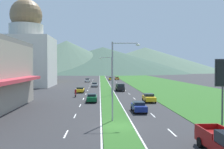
% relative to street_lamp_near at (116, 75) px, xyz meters
% --- Properties ---
extents(ground_plane, '(600.00, 600.00, 0.00)m').
position_rel_street_lamp_near_xyz_m(ground_plane, '(0.02, -2.70, -5.38)').
color(ground_plane, '#2D2D30').
extents(grass_median, '(3.20, 240.00, 0.06)m').
position_rel_street_lamp_near_xyz_m(grass_median, '(0.02, 57.30, -5.35)').
color(grass_median, '#2D6023').
rests_on(grass_median, ground_plane).
extents(grass_verge_right, '(24.00, 240.00, 0.06)m').
position_rel_street_lamp_near_xyz_m(grass_verge_right, '(20.62, 57.30, -5.35)').
color(grass_verge_right, '#2D6023').
rests_on(grass_verge_right, ground_plane).
extents(lane_dash_left_2, '(0.16, 2.80, 0.01)m').
position_rel_street_lamp_near_xyz_m(lane_dash_left_2, '(-5.08, -5.38, -5.38)').
color(lane_dash_left_2, silver).
rests_on(lane_dash_left_2, ground_plane).
extents(lane_dash_left_3, '(0.16, 2.80, 0.01)m').
position_rel_street_lamp_near_xyz_m(lane_dash_left_3, '(-5.08, 3.27, -5.38)').
color(lane_dash_left_3, silver).
rests_on(lane_dash_left_3, ground_plane).
extents(lane_dash_left_4, '(0.16, 2.80, 0.01)m').
position_rel_street_lamp_near_xyz_m(lane_dash_left_4, '(-5.08, 11.93, -5.38)').
color(lane_dash_left_4, silver).
rests_on(lane_dash_left_4, ground_plane).
extents(lane_dash_left_5, '(0.16, 2.80, 0.01)m').
position_rel_street_lamp_near_xyz_m(lane_dash_left_5, '(-5.08, 20.58, -5.38)').
color(lane_dash_left_5, silver).
rests_on(lane_dash_left_5, ground_plane).
extents(lane_dash_left_6, '(0.16, 2.80, 0.01)m').
position_rel_street_lamp_near_xyz_m(lane_dash_left_6, '(-5.08, 29.24, -5.38)').
color(lane_dash_left_6, silver).
rests_on(lane_dash_left_6, ground_plane).
extents(lane_dash_left_7, '(0.16, 2.80, 0.01)m').
position_rel_street_lamp_near_xyz_m(lane_dash_left_7, '(-5.08, 37.89, -5.38)').
color(lane_dash_left_7, silver).
rests_on(lane_dash_left_7, ground_plane).
extents(lane_dash_left_8, '(0.16, 2.80, 0.01)m').
position_rel_street_lamp_near_xyz_m(lane_dash_left_8, '(-5.08, 46.55, -5.38)').
color(lane_dash_left_8, silver).
rests_on(lane_dash_left_8, ground_plane).
extents(lane_dash_left_9, '(0.16, 2.80, 0.01)m').
position_rel_street_lamp_near_xyz_m(lane_dash_left_9, '(-5.08, 55.20, -5.38)').
color(lane_dash_left_9, silver).
rests_on(lane_dash_left_9, ground_plane).
extents(lane_dash_left_10, '(0.16, 2.80, 0.01)m').
position_rel_street_lamp_near_xyz_m(lane_dash_left_10, '(-5.08, 63.86, -5.38)').
color(lane_dash_left_10, silver).
rests_on(lane_dash_left_10, ground_plane).
extents(lane_dash_left_11, '(0.16, 2.80, 0.01)m').
position_rel_street_lamp_near_xyz_m(lane_dash_left_11, '(-5.08, 72.51, -5.38)').
color(lane_dash_left_11, silver).
rests_on(lane_dash_left_11, ground_plane).
extents(lane_dash_left_12, '(0.16, 2.80, 0.01)m').
position_rel_street_lamp_near_xyz_m(lane_dash_left_12, '(-5.08, 81.17, -5.38)').
color(lane_dash_left_12, silver).
rests_on(lane_dash_left_12, ground_plane).
extents(lane_dash_left_13, '(0.16, 2.80, 0.01)m').
position_rel_street_lamp_near_xyz_m(lane_dash_left_13, '(-5.08, 89.82, -5.38)').
color(lane_dash_left_13, silver).
rests_on(lane_dash_left_13, ground_plane).
extents(lane_dash_left_14, '(0.16, 2.80, 0.01)m').
position_rel_street_lamp_near_xyz_m(lane_dash_left_14, '(-5.08, 98.48, -5.38)').
color(lane_dash_left_14, silver).
rests_on(lane_dash_left_14, ground_plane).
extents(lane_dash_right_2, '(0.16, 2.80, 0.01)m').
position_rel_street_lamp_near_xyz_m(lane_dash_right_2, '(5.12, -5.38, -5.38)').
color(lane_dash_right_2, silver).
rests_on(lane_dash_right_2, ground_plane).
extents(lane_dash_right_3, '(0.16, 2.80, 0.01)m').
position_rel_street_lamp_near_xyz_m(lane_dash_right_3, '(5.12, 3.27, -5.38)').
color(lane_dash_right_3, silver).
rests_on(lane_dash_right_3, ground_plane).
extents(lane_dash_right_4, '(0.16, 2.80, 0.01)m').
position_rel_street_lamp_near_xyz_m(lane_dash_right_4, '(5.12, 11.93, -5.38)').
color(lane_dash_right_4, silver).
rests_on(lane_dash_right_4, ground_plane).
extents(lane_dash_right_5, '(0.16, 2.80, 0.01)m').
position_rel_street_lamp_near_xyz_m(lane_dash_right_5, '(5.12, 20.58, -5.38)').
color(lane_dash_right_5, silver).
rests_on(lane_dash_right_5, ground_plane).
extents(lane_dash_right_6, '(0.16, 2.80, 0.01)m').
position_rel_street_lamp_near_xyz_m(lane_dash_right_6, '(5.12, 29.24, -5.38)').
color(lane_dash_right_6, silver).
rests_on(lane_dash_right_6, ground_plane).
extents(lane_dash_right_7, '(0.16, 2.80, 0.01)m').
position_rel_street_lamp_near_xyz_m(lane_dash_right_7, '(5.12, 37.89, -5.38)').
color(lane_dash_right_7, silver).
rests_on(lane_dash_right_7, ground_plane).
extents(lane_dash_right_8, '(0.16, 2.80, 0.01)m').
position_rel_street_lamp_near_xyz_m(lane_dash_right_8, '(5.12, 46.55, -5.38)').
color(lane_dash_right_8, silver).
rests_on(lane_dash_right_8, ground_plane).
extents(lane_dash_right_9, '(0.16, 2.80, 0.01)m').
position_rel_street_lamp_near_xyz_m(lane_dash_right_9, '(5.12, 55.20, -5.38)').
color(lane_dash_right_9, silver).
rests_on(lane_dash_right_9, ground_plane).
extents(lane_dash_right_10, '(0.16, 2.80, 0.01)m').
position_rel_street_lamp_near_xyz_m(lane_dash_right_10, '(5.12, 63.86, -5.38)').
color(lane_dash_right_10, silver).
rests_on(lane_dash_right_10, ground_plane).
extents(lane_dash_right_11, '(0.16, 2.80, 0.01)m').
position_rel_street_lamp_near_xyz_m(lane_dash_right_11, '(5.12, 72.51, -5.38)').
color(lane_dash_right_11, silver).
rests_on(lane_dash_right_11, ground_plane).
extents(lane_dash_right_12, '(0.16, 2.80, 0.01)m').
position_rel_street_lamp_near_xyz_m(lane_dash_right_12, '(5.12, 81.17, -5.38)').
color(lane_dash_right_12, silver).
rests_on(lane_dash_right_12, ground_plane).
extents(lane_dash_right_13, '(0.16, 2.80, 0.01)m').
position_rel_street_lamp_near_xyz_m(lane_dash_right_13, '(5.12, 89.82, -5.38)').
color(lane_dash_right_13, silver).
rests_on(lane_dash_right_13, ground_plane).
extents(lane_dash_right_14, '(0.16, 2.80, 0.01)m').
position_rel_street_lamp_near_xyz_m(lane_dash_right_14, '(5.12, 98.48, -5.38)').
color(lane_dash_right_14, silver).
rests_on(lane_dash_right_14, ground_plane).
extents(edge_line_median_left, '(0.16, 240.00, 0.01)m').
position_rel_street_lamp_near_xyz_m(edge_line_median_left, '(-1.73, 57.30, -5.38)').
color(edge_line_median_left, silver).
rests_on(edge_line_median_left, ground_plane).
extents(edge_line_median_right, '(0.16, 240.00, 0.01)m').
position_rel_street_lamp_near_xyz_m(edge_line_median_right, '(1.77, 57.30, -5.38)').
color(edge_line_median_right, silver).
rests_on(edge_line_median_right, ground_plane).
extents(domed_building, '(16.84, 16.84, 28.25)m').
position_rel_street_lamp_near_xyz_m(domed_building, '(-25.63, 53.57, 6.04)').
color(domed_building, silver).
rests_on(domed_building, ground_plane).
extents(midrise_colored, '(16.33, 16.33, 19.05)m').
position_rel_street_lamp_near_xyz_m(midrise_colored, '(-32.44, 81.90, 4.14)').
color(midrise_colored, yellow).
rests_on(midrise_colored, ground_plane).
extents(hill_far_left, '(141.86, 141.86, 33.04)m').
position_rel_street_lamp_near_xyz_m(hill_far_left, '(-35.27, 226.91, 11.14)').
color(hill_far_left, '#516B56').
rests_on(hill_far_left, ground_plane).
extents(hill_far_center, '(189.00, 189.00, 27.65)m').
position_rel_street_lamp_near_xyz_m(hill_far_center, '(1.94, 240.98, 8.44)').
color(hill_far_center, '#3D5647').
rests_on(hill_far_center, ground_plane).
extents(hill_far_right, '(193.35, 193.35, 30.84)m').
position_rel_street_lamp_near_xyz_m(hill_far_right, '(55.80, 283.03, 10.04)').
color(hill_far_right, '#516B56').
rests_on(hill_far_right, ground_plane).
extents(street_lamp_near, '(3.33, 0.41, 9.29)m').
position_rel_street_lamp_near_xyz_m(street_lamp_near, '(0.00, 0.00, 0.00)').
color(street_lamp_near, '#99999E').
rests_on(street_lamp_near, ground_plane).
extents(street_lamp_mid, '(2.83, 0.37, 8.61)m').
position_rel_street_lamp_near_xyz_m(street_lamp_mid, '(0.52, 26.49, -0.40)').
color(street_lamp_mid, '#99999E').
rests_on(street_lamp_mid, ground_plane).
extents(car_0, '(1.94, 4.36, 1.52)m').
position_rel_street_lamp_near_xyz_m(car_0, '(3.51, 88.92, -4.62)').
color(car_0, yellow).
rests_on(car_0, ground_plane).
extents(car_1, '(2.00, 4.20, 1.37)m').
position_rel_street_lamp_near_xyz_m(car_1, '(-6.66, 32.56, -4.67)').
color(car_1, yellow).
rests_on(car_1, ground_plane).
extents(car_2, '(1.98, 4.15, 1.51)m').
position_rel_street_lamp_near_xyz_m(car_2, '(7.05, 15.44, -4.61)').
color(car_2, yellow).
rests_on(car_2, ground_plane).
extents(car_3, '(1.96, 4.13, 1.37)m').
position_rel_street_lamp_near_xyz_m(car_3, '(-3.43, 49.95, -4.67)').
color(car_3, '#B2B2B7').
rests_on(car_3, ground_plane).
extents(car_4, '(1.87, 4.60, 1.49)m').
position_rel_street_lamp_near_xyz_m(car_4, '(-3.28, 16.22, -4.61)').
color(car_4, '#0C5128').
rests_on(car_4, ground_plane).
extents(car_5, '(1.92, 4.22, 1.44)m').
position_rel_street_lamp_near_xyz_m(car_5, '(3.65, 5.71, -4.63)').
color(car_5, navy).
rests_on(car_5, ground_plane).
extents(car_6, '(1.99, 4.02, 1.52)m').
position_rel_street_lamp_near_xyz_m(car_6, '(-6.91, 75.41, -4.61)').
color(car_6, silver).
rests_on(car_6, ground_plane).
extents(car_7, '(2.03, 4.34, 1.52)m').
position_rel_street_lamp_near_xyz_m(car_7, '(6.70, 91.91, -4.60)').
color(car_7, '#C6842D').
rests_on(car_7, ground_plane).
extents(pickup_truck_0, '(2.18, 5.40, 2.00)m').
position_rel_street_lamp_near_xyz_m(pickup_truck_0, '(7.01, -11.83, -4.40)').
color(pickup_truck_0, maroon).
rests_on(pickup_truck_0, ground_plane).
extents(pickup_truck_1, '(2.18, 5.40, 2.00)m').
position_rel_street_lamp_near_xyz_m(pickup_truck_1, '(3.56, 36.13, -4.40)').
color(pickup_truck_1, black).
rests_on(pickup_truck_1, ground_plane).
extents(motorcycle_rider, '(0.36, 2.00, 1.80)m').
position_rel_street_lamp_near_xyz_m(motorcycle_rider, '(-6.93, 23.66, -4.64)').
color(motorcycle_rider, black).
rests_on(motorcycle_rider, ground_plane).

